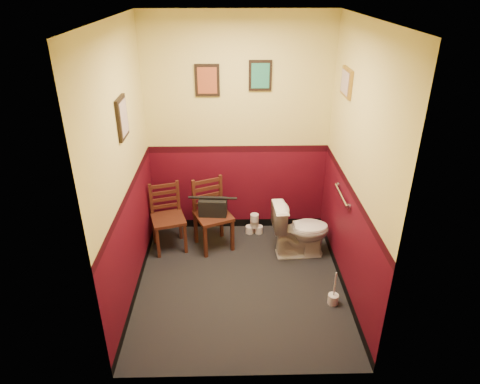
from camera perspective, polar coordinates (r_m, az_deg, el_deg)
name	(u,v)px	position (r m, az deg, el deg)	size (l,w,h in m)	color
floor	(241,284)	(4.78, 0.07, -12.13)	(2.20, 2.40, 0.00)	black
ceiling	(241,19)	(3.72, 0.09, 22.12)	(2.20, 2.40, 0.00)	silver
wall_back	(238,130)	(5.18, -0.24, 8.25)	(2.20, 2.70, 0.00)	#480815
wall_front	(245,242)	(3.01, 0.63, -6.62)	(2.20, 2.70, 0.00)	#480815
wall_left	(124,172)	(4.19, -15.16, 2.56)	(2.40, 2.70, 0.00)	#480815
wall_right	(356,170)	(4.23, 15.15, 2.84)	(2.40, 2.70, 0.00)	#480815
grab_bar	(342,195)	(4.61, 13.41, -0.42)	(0.05, 0.56, 0.06)	silver
framed_print_back_a	(207,80)	(5.01, -4.39, 14.63)	(0.28, 0.04, 0.36)	black
framed_print_back_b	(260,76)	(5.00, 2.72, 15.25)	(0.26, 0.04, 0.34)	black
framed_print_left	(122,118)	(4.10, -15.42, 9.51)	(0.04, 0.30, 0.38)	black
framed_print_right	(346,82)	(4.56, 14.00, 14.01)	(0.04, 0.34, 0.28)	olive
toilet	(300,230)	(5.10, 8.06, -5.03)	(0.38, 0.68, 0.67)	white
toilet_brush	(333,298)	(4.60, 12.31, -13.70)	(0.11, 0.11, 0.39)	silver
chair_left	(168,217)	(5.22, -9.62, -3.35)	(0.47, 0.47, 0.82)	#3E1C12
chair_right	(212,214)	(5.18, -3.75, -2.99)	(0.53, 0.53, 0.86)	#3E1C12
handbag	(213,207)	(5.08, -3.63, -1.99)	(0.34, 0.19, 0.24)	black
tp_stack	(254,225)	(5.55, 1.92, -4.43)	(0.22, 0.14, 0.29)	silver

